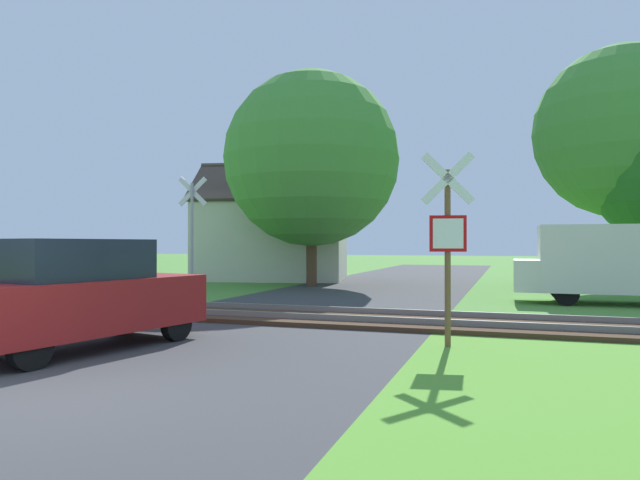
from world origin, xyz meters
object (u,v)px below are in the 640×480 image
parked_car (81,294)px  tree_center (312,159)px  crossing_sign_far (192,230)px  tree_right (623,132)px  house (273,237)px  mail_truck (612,260)px  stop_sign_near (448,238)px

parked_car → tree_center: bearing=106.3°
crossing_sign_far → parked_car: 7.73m
tree_right → parked_car: size_ratio=2.19×
crossing_sign_far → house: house is taller
tree_center → parked_car: bearing=-85.6°
crossing_sign_far → tree_right: 16.64m
crossing_sign_far → tree_center: (1.25, 7.08, 3.03)m
crossing_sign_far → mail_truck: (11.62, 3.12, -0.88)m
crossing_sign_far → house: 10.74m
tree_center → tree_right: bearing=12.3°
stop_sign_near → tree_center: bearing=-72.1°
crossing_sign_far → tree_center: size_ratio=0.42×
tree_center → mail_truck: 11.77m
mail_truck → parked_car: 13.92m
tree_right → house: bearing=176.5°
stop_sign_near → tree_center: tree_center is taller
tree_right → tree_center: 12.05m
crossing_sign_far → house: bearing=88.5°
stop_sign_near → parked_car: (-5.56, -2.14, -0.91)m
tree_right → parked_car: (-10.64, -16.90, -5.11)m
parked_car → tree_right: bearing=69.6°
crossing_sign_far → mail_truck: 12.06m
tree_right → tree_center: tree_right is taller
tree_center → mail_truck: tree_center is taller
crossing_sign_far → tree_center: tree_center is taller
crossing_sign_far → tree_right: (13.00, 9.64, 3.88)m
tree_center → parked_car: 15.00m
house → mail_truck: 15.48m
stop_sign_near → tree_right: size_ratio=0.35×
crossing_sign_far → parked_car: (2.36, -7.26, -1.23)m
house → mail_truck: (13.55, -7.44, -0.79)m
house → tree_right: (14.93, -0.92, 3.98)m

